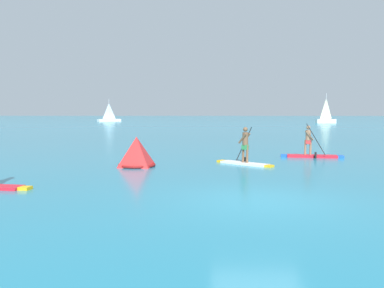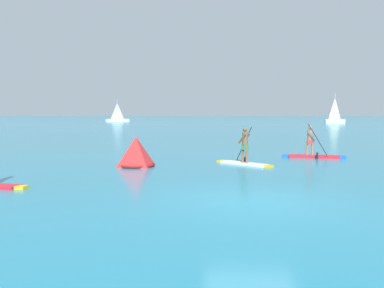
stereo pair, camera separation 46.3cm
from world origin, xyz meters
The scene contains 6 objects.
ground centered at (0.00, 0.00, 0.00)m, with size 440.00×440.00×0.00m, color teal.
paddleboarder_mid_center centered at (0.25, 7.53, 0.41)m, with size 2.49×2.16×1.76m.
paddleboarder_far_right centered at (4.01, 10.55, 0.32)m, with size 3.21×1.00×1.80m.
race_marker_buoy centered at (-4.54, 6.68, 0.59)m, with size 1.95×1.95×1.31m.
sailboat_left_horizon centered at (-25.36, 84.16, 0.62)m, with size 5.34×4.42×5.32m.
sailboat_right_horizon centered at (22.67, 74.13, 0.87)m, with size 4.26×1.79×6.16m.
Camera 2 is at (-0.85, -10.79, 2.41)m, focal length 37.72 mm.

